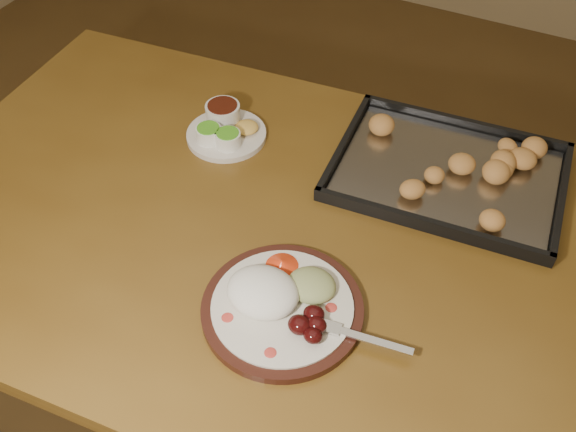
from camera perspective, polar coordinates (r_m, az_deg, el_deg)
The scene contains 5 objects.
ground at distance 1.99m, azimuth -3.04°, elevation -7.90°, with size 4.00×4.00×0.00m, color brown.
dining_table at distance 1.25m, azimuth 0.11°, elevation -4.23°, with size 1.56×1.01×0.75m.
dinner_plate at distance 1.05m, azimuth -0.66°, elevation -7.60°, with size 0.35×0.27×0.06m.
condiment_saucer at distance 1.37m, azimuth -5.65°, elevation 7.76°, with size 0.17×0.17×0.06m.
baking_tray at distance 1.31m, azimuth 13.96°, elevation 3.90°, with size 0.47×0.36×0.05m.
Camera 1 is at (0.61, -0.99, 1.62)m, focal length 40.00 mm.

